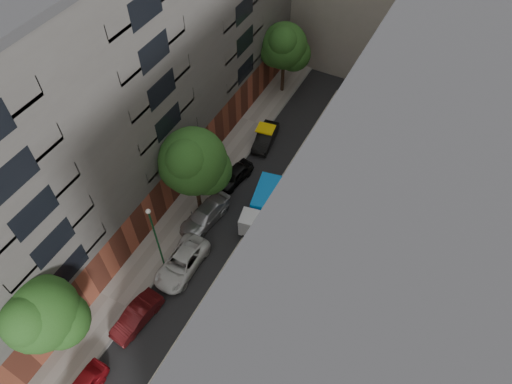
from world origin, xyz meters
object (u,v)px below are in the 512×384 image
Objects in this scene: car_left_5 at (265,137)px; pedestrian at (345,166)px; car_right_1 at (215,348)px; lamp_post at (155,233)px; tarp_truck at (265,206)px; car_left_3 at (205,216)px; car_left_4 at (234,175)px; car_left_1 at (137,316)px; tree_far at (285,48)px; car_right_3 at (310,203)px; car_left_2 at (182,263)px; car_right_2 at (257,275)px; tree_mid at (193,164)px; tree_near at (41,317)px.

pedestrian is at bearing -10.10° from car_left_5.
lamp_post is at bearing 148.38° from car_right_1.
car_left_3 is (-4.20, -2.72, -0.67)m from tarp_truck.
tarp_truck is 3.70× the size of pedestrian.
car_left_4 is 2.55× the size of pedestrian.
lamp_post reaches higher than car_left_3.
car_left_1 is at bearing -176.09° from car_right_1.
pedestrian is at bearing -38.81° from tree_far.
car_right_3 is 0.57× the size of tree_far.
car_right_2 is (5.60, 1.71, 0.01)m from car_left_2.
tarp_truck is 1.33× the size of car_right_1.
car_left_1 is 9.76m from car_left_3.
car_left_4 is at bearing 98.03° from car_left_3.
pedestrian reaches higher than car_right_3.
tree_mid reaches higher than car_left_1.
tree_mid reaches higher than tree_far.
tree_mid is (-1.10, -4.09, 4.87)m from car_left_4.
car_right_1 is at bearing -39.27° from car_left_2.
car_left_2 is 0.67× the size of tree_near.
car_right_2 is 0.55× the size of tree_far.
car_left_1 is 0.96× the size of car_right_3.
lamp_post is (-0.94, 4.62, 3.73)m from car_left_1.
tree_near reaches higher than car_right_1.
car_right_1 is 8.92m from lamp_post.
tree_far is (-1.88, 7.78, 4.68)m from car_left_5.
tarp_truck is 9.68m from lamp_post.
tarp_truck is at bearing -69.74° from tree_far.
car_left_2 is 3.99m from lamp_post.
car_left_3 is 0.61× the size of tree_mid.
car_left_3 reaches higher than car_left_4.
tree_mid reaches higher than tarp_truck.
tree_far is (-8.00, 27.58, 4.75)m from car_right_1.
car_left_1 reaches higher than car_left_4.
car_right_2 is at bearing 17.28° from lamp_post.
car_left_5 is 8.77m from car_right_3.
tarp_truck reaches higher than car_left_4.
car_left_4 is 0.93× the size of car_right_2.
car_left_5 is 0.55× the size of tree_near.
tree_near is at bearing -109.70° from car_right_3.
tree_near is (-2.92, -24.31, 4.63)m from car_left_5.
tree_mid reaches higher than car_right_1.
tree_far is (-1.60, 13.38, 4.70)m from car_left_4.
car_left_2 is at bearing 18.50° from lamp_post.
car_right_2 is at bearing 16.43° from car_left_2.
pedestrian is at bearing 59.00° from car_left_3.
tree_near reaches higher than car_left_4.
tree_mid is at bearing -95.25° from car_left_4.
car_left_4 is 9.96m from pedestrian.
car_left_3 is 10.65m from car_left_5.
car_left_2 is 9.74m from car_left_4.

